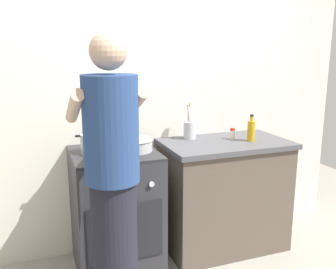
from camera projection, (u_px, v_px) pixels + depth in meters
The scene contains 10 objects.
ground at pixel (167, 267), 2.82m from camera, with size 6.00×6.00×0.00m, color gray.
back_wall at pixel (169, 94), 3.07m from camera, with size 3.20×0.10×2.50m.
countertop at pixel (224, 194), 3.04m from camera, with size 1.00×0.60×0.90m.
stove_range at pixel (116, 211), 2.73m from camera, with size 0.60×0.62×0.90m.
pot at pixel (93, 144), 2.58m from camera, with size 0.24×0.18×0.14m.
mixing_bowl at pixel (134, 144), 2.65m from camera, with size 0.28×0.28×0.09m.
utensil_crock at pixel (190, 128), 3.01m from camera, with size 0.10×0.10×0.30m.
spice_bottle at pixel (232, 134), 3.00m from camera, with size 0.04×0.04×0.09m.
oil_bottle at pixel (251, 130), 2.93m from camera, with size 0.06×0.06×0.21m.
person at pixel (113, 187), 2.06m from camera, with size 0.41×0.50×1.70m.
Camera 1 is at (-0.87, -2.37, 1.60)m, focal length 39.70 mm.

